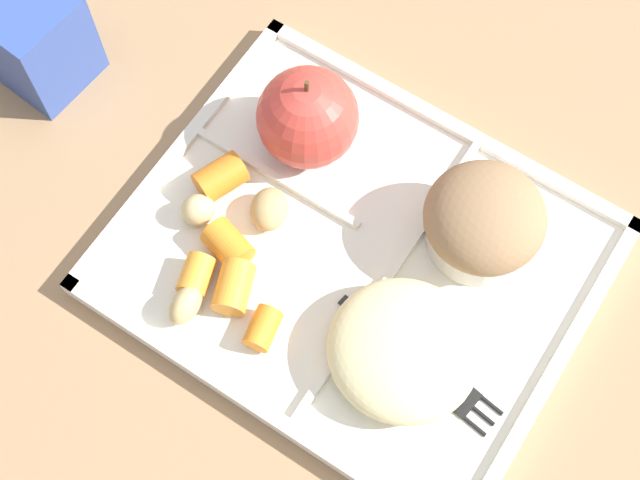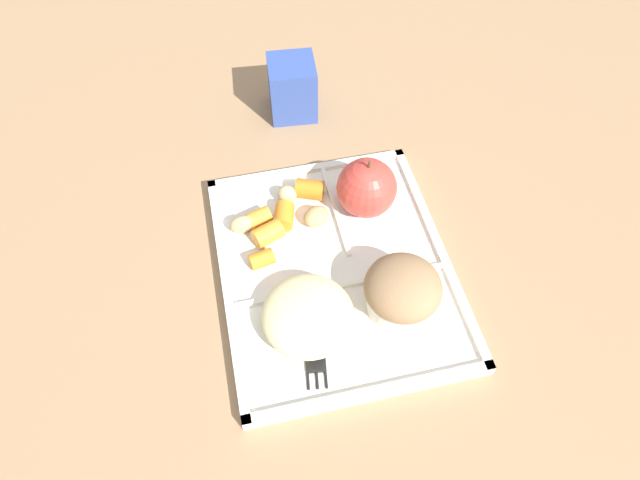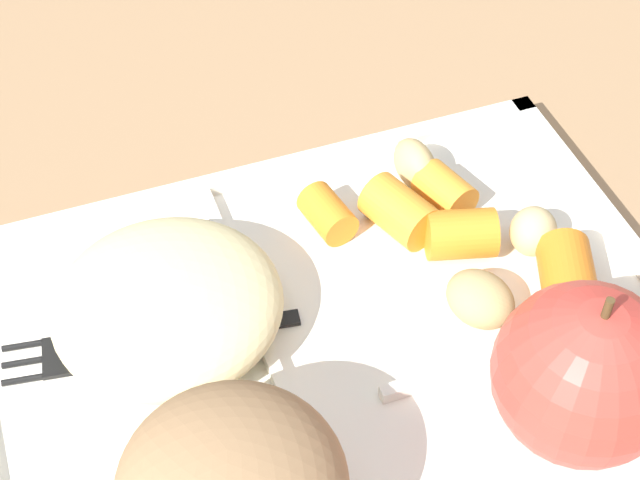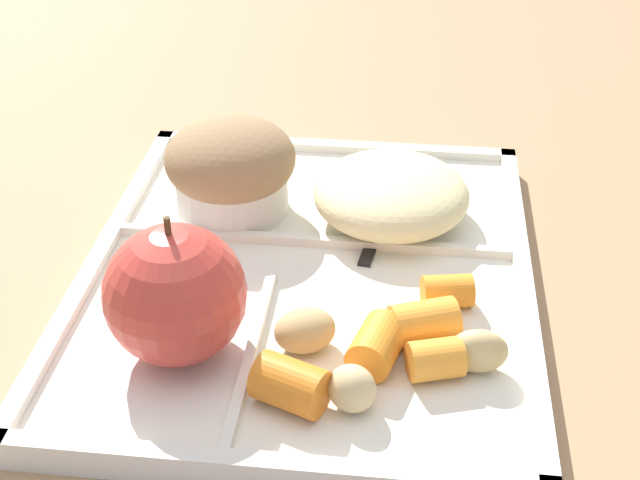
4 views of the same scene
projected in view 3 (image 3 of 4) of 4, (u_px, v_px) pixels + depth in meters
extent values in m
plane|color=#997551|center=(342.00, 384.00, 0.47)|extent=(6.00, 6.00, 0.00)
cube|color=silver|center=(342.00, 377.00, 0.46)|extent=(0.34, 0.28, 0.01)
cube|color=silver|center=(255.00, 174.00, 0.54)|extent=(0.34, 0.01, 0.01)
cube|color=silver|center=(281.00, 384.00, 0.45)|extent=(0.01, 0.26, 0.01)
cube|color=silver|center=(528.00, 349.00, 0.46)|extent=(0.15, 0.01, 0.01)
sphere|color=#C63D33|center=(585.00, 374.00, 0.41)|extent=(0.08, 0.08, 0.08)
cylinder|color=#4C381E|center=(607.00, 311.00, 0.38)|extent=(0.00, 0.00, 0.01)
cylinder|color=orange|center=(461.00, 234.00, 0.50)|extent=(0.04, 0.03, 0.03)
cylinder|color=orange|center=(445.00, 191.00, 0.52)|extent=(0.03, 0.03, 0.02)
cylinder|color=orange|center=(400.00, 212.00, 0.51)|extent=(0.04, 0.04, 0.03)
cylinder|color=orange|center=(567.00, 274.00, 0.48)|extent=(0.04, 0.04, 0.03)
cylinder|color=orange|center=(328.00, 214.00, 0.51)|extent=(0.03, 0.03, 0.02)
ellipsoid|color=tan|center=(480.00, 299.00, 0.47)|extent=(0.04, 0.04, 0.02)
ellipsoid|color=tan|center=(415.00, 164.00, 0.53)|extent=(0.02, 0.03, 0.03)
ellipsoid|color=tan|center=(533.00, 231.00, 0.50)|extent=(0.03, 0.04, 0.03)
ellipsoid|color=beige|center=(168.00, 305.00, 0.46)|extent=(0.11, 0.11, 0.04)
sphere|color=brown|center=(171.00, 300.00, 0.46)|extent=(0.04, 0.04, 0.04)
sphere|color=brown|center=(192.00, 304.00, 0.46)|extent=(0.04, 0.04, 0.04)
sphere|color=#755B4C|center=(185.00, 306.00, 0.46)|extent=(0.04, 0.04, 0.04)
sphere|color=brown|center=(170.00, 310.00, 0.46)|extent=(0.03, 0.03, 0.03)
cube|color=black|center=(206.00, 332.00, 0.47)|extent=(0.09, 0.02, 0.00)
cube|color=black|center=(76.00, 354.00, 0.46)|extent=(0.03, 0.03, 0.00)
cylinder|color=black|center=(22.00, 346.00, 0.47)|extent=(0.02, 0.01, 0.00)
cylinder|color=black|center=(22.00, 363.00, 0.46)|extent=(0.02, 0.01, 0.00)
cylinder|color=black|center=(22.00, 380.00, 0.45)|extent=(0.02, 0.01, 0.00)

